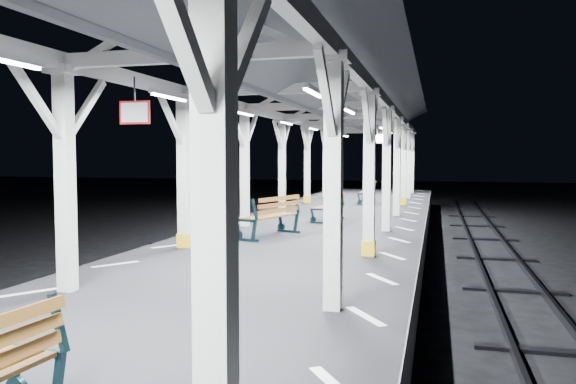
% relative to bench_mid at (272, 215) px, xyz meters
% --- Properties ---
extents(ground, '(120.00, 120.00, 0.00)m').
position_rel_bench_mid_xyz_m(ground, '(0.65, -4.16, -1.55)').
color(ground, black).
rests_on(ground, ground).
extents(platform, '(6.00, 50.00, 1.00)m').
position_rel_bench_mid_xyz_m(platform, '(0.65, -4.16, -1.05)').
color(platform, black).
rests_on(platform, ground).
extents(hazard_stripes_left, '(1.00, 48.00, 0.01)m').
position_rel_bench_mid_xyz_m(hazard_stripes_left, '(-1.80, -4.16, -0.54)').
color(hazard_stripes_left, silver).
rests_on(hazard_stripes_left, platform).
extents(hazard_stripes_right, '(1.00, 48.00, 0.01)m').
position_rel_bench_mid_xyz_m(hazard_stripes_right, '(3.10, -4.16, -0.54)').
color(hazard_stripes_right, silver).
rests_on(hazard_stripes_right, platform).
extents(track_left, '(2.20, 60.00, 0.16)m').
position_rel_bench_mid_xyz_m(track_left, '(-4.35, -4.16, -1.47)').
color(track_left, '#2D2D33').
rests_on(track_left, ground).
extents(track_right, '(2.20, 60.00, 0.16)m').
position_rel_bench_mid_xyz_m(track_right, '(5.65, -4.16, -1.47)').
color(track_right, '#2D2D33').
rests_on(track_right, ground).
extents(canopy, '(5.40, 49.00, 4.65)m').
position_rel_bench_mid_xyz_m(canopy, '(0.65, -4.19, 3.02)').
color(canopy, silver).
rests_on(canopy, platform).
extents(bench_mid, '(1.25, 2.01, 1.03)m').
position_rel_bench_mid_xyz_m(bench_mid, '(0.00, 0.00, 0.00)').
color(bench_mid, black).
rests_on(bench_mid, platform).
extents(bench_far, '(0.82, 1.69, 0.88)m').
position_rel_bench_mid_xyz_m(bench_far, '(0.78, 3.77, -0.08)').
color(bench_far, black).
rests_on(bench_far, platform).
extents(bench_extra, '(0.72, 1.78, 0.96)m').
position_rel_bench_mid_xyz_m(bench_extra, '(1.18, 10.60, -0.04)').
color(bench_extra, black).
rests_on(bench_extra, platform).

